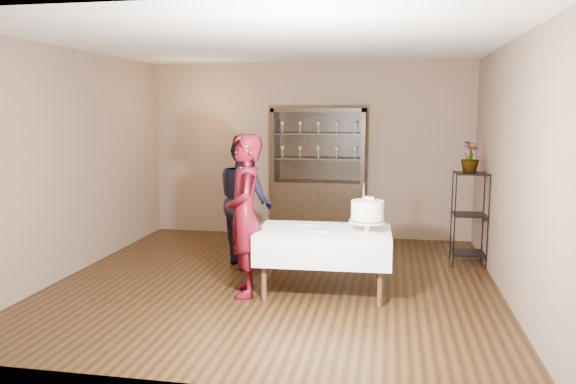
# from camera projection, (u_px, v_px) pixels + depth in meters

# --- Properties ---
(floor) EXTENTS (5.00, 5.00, 0.00)m
(floor) POSITION_uv_depth(u_px,v_px,m) (276.00, 282.00, 6.50)
(floor) COLOR black
(floor) RESTS_ON ground
(ceiling) EXTENTS (5.00, 5.00, 0.00)m
(ceiling) POSITION_uv_depth(u_px,v_px,m) (275.00, 43.00, 6.10)
(ceiling) COLOR silver
(ceiling) RESTS_ON back_wall
(back_wall) EXTENTS (5.00, 0.02, 2.70)m
(back_wall) POSITION_uv_depth(u_px,v_px,m) (308.00, 150.00, 8.73)
(back_wall) COLOR #765D4B
(back_wall) RESTS_ON floor
(wall_left) EXTENTS (0.02, 5.00, 2.70)m
(wall_left) POSITION_uv_depth(u_px,v_px,m) (72.00, 162.00, 6.75)
(wall_left) COLOR #765D4B
(wall_left) RESTS_ON floor
(wall_right) EXTENTS (0.02, 5.00, 2.70)m
(wall_right) POSITION_uv_depth(u_px,v_px,m) (510.00, 170.00, 5.85)
(wall_right) COLOR #765D4B
(wall_right) RESTS_ON floor
(china_hutch) EXTENTS (1.40, 0.48, 2.00)m
(china_hutch) POSITION_uv_depth(u_px,v_px,m) (318.00, 196.00, 8.56)
(china_hutch) COLOR black
(china_hutch) RESTS_ON floor
(plant_etagere) EXTENTS (0.42, 0.42, 1.20)m
(plant_etagere) POSITION_uv_depth(u_px,v_px,m) (469.00, 214.00, 7.16)
(plant_etagere) COLOR black
(plant_etagere) RESTS_ON floor
(cake_table) EXTENTS (1.45, 0.92, 0.70)m
(cake_table) POSITION_uv_depth(u_px,v_px,m) (324.00, 245.00, 6.03)
(cake_table) COLOR silver
(cake_table) RESTS_ON floor
(woman) EXTENTS (0.59, 0.73, 1.73)m
(woman) POSITION_uv_depth(u_px,v_px,m) (245.00, 216.00, 5.95)
(woman) COLOR #380510
(woman) RESTS_ON floor
(man) EXTENTS (0.99, 1.03, 1.67)m
(man) POSITION_uv_depth(u_px,v_px,m) (246.00, 200.00, 7.15)
(man) COLOR black
(man) RESTS_ON floor
(cake) EXTENTS (0.38, 0.38, 0.53)m
(cake) POSITION_uv_depth(u_px,v_px,m) (367.00, 212.00, 5.85)
(cake) COLOR white
(cake) RESTS_ON cake_table
(plate_near) EXTENTS (0.25, 0.25, 0.01)m
(plate_near) POSITION_uv_depth(u_px,v_px,m) (322.00, 230.00, 5.96)
(plate_near) COLOR white
(plate_near) RESTS_ON cake_table
(plate_far) EXTENTS (0.20, 0.20, 0.01)m
(plate_far) POSITION_uv_depth(u_px,v_px,m) (308.00, 223.00, 6.31)
(plate_far) COLOR white
(plate_far) RESTS_ON cake_table
(potted_plant) EXTENTS (0.31, 0.31, 0.40)m
(potted_plant) POSITION_uv_depth(u_px,v_px,m) (470.00, 157.00, 7.10)
(potted_plant) COLOR #517035
(potted_plant) RESTS_ON plant_etagere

